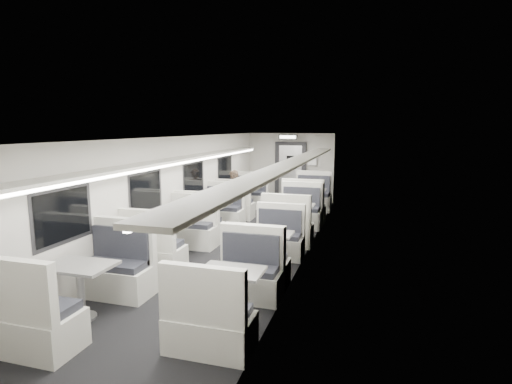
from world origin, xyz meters
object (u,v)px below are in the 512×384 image
Objects in this scene: booth_left_b at (211,218)px; exit_sign at (288,137)px; booth_right_c at (269,251)px; booth_right_a at (309,202)px; booth_right_d at (232,295)px; booth_left_a at (243,200)px; booth_right_b at (295,219)px; passenger at (234,196)px; booth_left_d at (81,291)px; booth_left_c at (174,238)px; vestibule_door at (290,172)px.

exit_sign is at bearing 77.03° from booth_left_b.
booth_right_a is at bearing 90.00° from booth_right_c.
booth_right_c is 2.05m from booth_right_d.
booth_right_b reaches higher than booth_left_a.
passenger is at bearing 152.70° from booth_right_b.
booth_right_c is 0.98× the size of booth_right_d.
booth_left_a is 0.97× the size of booth_left_d.
passenger is 2.32× the size of exit_sign.
booth_left_c is at bearing 132.48° from booth_right_d.
booth_left_a is at bearing -113.67° from vestibule_door.
booth_left_a is at bearing 133.04° from booth_right_b.
passenger is (-1.90, 5.50, 0.35)m from booth_right_d.
booth_right_d is at bearing -73.29° from booth_left_a.
booth_left_c reaches higher than booth_right_c.
booth_left_b is 3.30m from booth_right_a.
booth_right_d is 0.99× the size of vestibule_door.
booth_left_b is 0.99× the size of booth_right_b.
booth_left_b is at bearing 90.00° from booth_left_d.
vestibule_door reaches higher than booth_right_c.
vestibule_door is 3.39× the size of exit_sign.
booth_left_d is 1.01× the size of booth_right_b.
booth_right_d is (0.00, -6.73, -0.04)m from booth_right_a.
booth_left_a is 2.93m from booth_right_b.
booth_right_d is 5.83m from passenger.
exit_sign is (1.00, 6.27, 1.88)m from booth_left_c.
booth_left_d reaches higher than booth_left_b.
booth_left_a reaches higher than booth_right_d.
exit_sign is (1.00, 4.34, 1.89)m from booth_left_b.
booth_right_d is 3.34× the size of exit_sign.
booth_right_a is (2.00, 0.07, 0.03)m from booth_left_a.
exit_sign reaches higher than vestibule_door.
booth_left_d is 2.07m from booth_right_d.
booth_left_c is at bearing 176.19° from booth_right_c.
vestibule_door is (0.90, 3.44, 0.32)m from passenger.
vestibule_door is (1.00, 9.46, 0.64)m from booth_left_d.
booth_left_c is 6.62m from exit_sign.
booth_left_a is 1.07× the size of booth_right_c.
booth_left_d is (0.00, -2.70, -0.00)m from booth_left_c.
booth_left_d is 1.10× the size of booth_right_c.
vestibule_door reaches higher than booth_left_c.
booth_left_c is at bearing 90.00° from booth_left_d.
booth_left_c is 3.33m from passenger.
booth_right_a is 3.73× the size of exit_sign.
booth_left_b is 2.04m from booth_right_b.
booth_right_b is at bearing -46.96° from booth_left_a.
booth_left_d is at bearing -90.00° from booth_left_b.
booth_right_c is (2.00, -0.13, -0.04)m from booth_left_c.
passenger is at bearing -147.13° from booth_right_a.
exit_sign reaches higher than booth_left_b.
booth_right_a reaches higher than booth_left_a.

